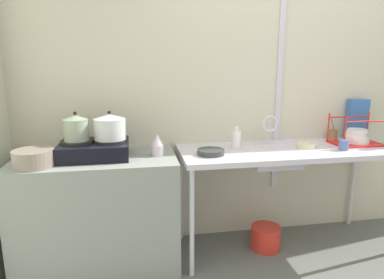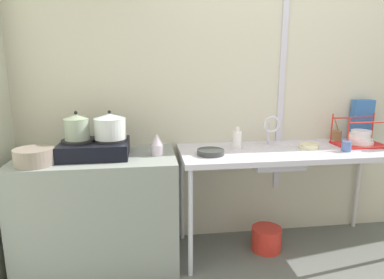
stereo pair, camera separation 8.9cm
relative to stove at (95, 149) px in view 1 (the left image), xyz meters
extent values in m
cube|color=beige|center=(1.64, 0.36, 0.48)|extent=(5.39, 0.10, 2.79)
cube|color=silver|center=(1.53, 0.31, 0.62)|extent=(0.05, 0.01, 2.23)
cube|color=gray|center=(0.00, 0.00, -0.49)|extent=(1.16, 0.63, 0.86)
cube|color=silver|center=(1.49, 0.00, -0.08)|extent=(1.73, 0.63, 0.04)
cylinder|color=silver|center=(0.67, -0.27, -0.51)|extent=(0.04, 0.04, 0.82)
cylinder|color=silver|center=(0.67, 0.27, -0.51)|extent=(0.04, 0.04, 0.82)
cylinder|color=silver|center=(2.32, 0.27, -0.51)|extent=(0.04, 0.04, 0.82)
cube|color=black|center=(0.00, 0.00, -0.01)|extent=(0.49, 0.39, 0.11)
cylinder|color=black|center=(-0.12, 0.00, 0.06)|extent=(0.23, 0.23, 0.02)
cylinder|color=black|center=(0.12, 0.00, 0.06)|extent=(0.23, 0.23, 0.02)
cylinder|color=#94A28C|center=(-0.12, 0.00, 0.14)|extent=(0.18, 0.18, 0.15)
cone|color=#8FA185|center=(-0.12, 0.00, 0.24)|extent=(0.18, 0.18, 0.03)
sphere|color=black|center=(-0.12, 0.00, 0.26)|extent=(0.02, 0.02, 0.02)
cylinder|color=silver|center=(0.12, 0.00, 0.14)|extent=(0.23, 0.23, 0.15)
cone|color=silver|center=(0.12, 0.00, 0.24)|extent=(0.23, 0.23, 0.03)
sphere|color=black|center=(0.12, 0.00, 0.26)|extent=(0.02, 0.02, 0.02)
cylinder|color=gray|center=(-0.37, -0.17, 0.00)|extent=(0.26, 0.26, 0.11)
cylinder|color=silver|center=(0.45, -0.03, -0.02)|extent=(0.09, 0.09, 0.08)
cone|color=silver|center=(0.45, -0.03, 0.06)|extent=(0.09, 0.09, 0.08)
cube|color=silver|center=(1.38, 0.00, -0.13)|extent=(0.38, 0.33, 0.13)
cylinder|color=silver|center=(1.39, 0.19, 0.03)|extent=(0.02, 0.02, 0.18)
torus|color=silver|center=(1.39, 0.13, 0.12)|extent=(0.14, 0.02, 0.14)
cylinder|color=#333735|center=(0.85, -0.07, -0.04)|extent=(0.20, 0.20, 0.04)
cylinder|color=red|center=(1.94, -0.07, 0.06)|extent=(0.01, 0.01, 0.25)
cylinder|color=red|center=(1.94, 0.16, 0.06)|extent=(0.01, 0.01, 0.25)
cylinder|color=red|center=(2.32, 0.16, 0.06)|extent=(0.01, 0.01, 0.25)
cylinder|color=red|center=(2.13, -0.07, 0.15)|extent=(0.38, 0.01, 0.01)
cylinder|color=red|center=(2.13, 0.16, 0.15)|extent=(0.38, 0.01, 0.01)
cube|color=red|center=(2.13, 0.05, -0.06)|extent=(0.40, 0.26, 0.01)
cylinder|color=white|center=(2.14, 0.05, -0.04)|extent=(0.20, 0.20, 0.03)
cylinder|color=white|center=(2.13, 0.04, -0.01)|extent=(0.19, 0.19, 0.03)
cylinder|color=white|center=(2.12, 0.05, 0.01)|extent=(0.18, 0.18, 0.03)
cylinder|color=silver|center=(2.12, 0.04, 0.03)|extent=(0.17, 0.17, 0.03)
cylinder|color=silver|center=(2.12, 0.04, 0.06)|extent=(0.16, 0.16, 0.03)
cylinder|color=#4F6AA8|center=(1.91, -0.12, -0.02)|extent=(0.07, 0.07, 0.08)
cylinder|color=beige|center=(1.67, 0.01, -0.04)|extent=(0.15, 0.15, 0.04)
cylinder|color=white|center=(1.09, 0.08, 0.01)|extent=(0.07, 0.07, 0.14)
cylinder|color=white|center=(1.09, 0.08, 0.10)|extent=(0.03, 0.03, 0.03)
cube|color=#3567B1|center=(2.27, 0.26, 0.12)|extent=(0.18, 0.09, 0.35)
cylinder|color=olive|center=(2.05, 0.26, -0.02)|extent=(0.08, 0.08, 0.08)
cylinder|color=olive|center=(2.05, 0.26, 0.05)|extent=(0.07, 0.01, 0.16)
cylinder|color=red|center=(1.34, -0.01, -0.82)|extent=(0.25, 0.25, 0.19)
camera|label=1|loc=(0.28, -2.47, 0.61)|focal=31.80mm
camera|label=2|loc=(0.37, -2.48, 0.61)|focal=31.80mm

